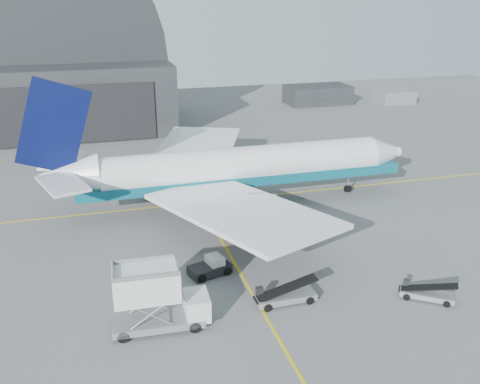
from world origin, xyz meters
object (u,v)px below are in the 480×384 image
object	(u,v)px
catering_truck	(156,299)
belt_loader_b	(426,293)
belt_loader_a	(285,296)
pushback_tug	(211,268)
airliner	(229,169)

from	to	relation	value
catering_truck	belt_loader_b	distance (m)	21.90
catering_truck	belt_loader_a	world-z (taller)	catering_truck
catering_truck	pushback_tug	world-z (taller)	catering_truck
airliner	belt_loader_a	distance (m)	22.22
pushback_tug	belt_loader_b	world-z (taller)	belt_loader_b
belt_loader_a	belt_loader_b	world-z (taller)	belt_loader_a
catering_truck	belt_loader_b	size ratio (longest dim) A/B	1.71
pushback_tug	belt_loader_b	xyz separation A→B (m)	(16.04, -8.92, -0.10)
catering_truck	pushback_tug	bearing A→B (deg)	53.15
catering_truck	pushback_tug	size ratio (longest dim) A/B	1.83
catering_truck	belt_loader_a	size ratio (longest dim) A/B	1.39
airliner	catering_truck	bearing A→B (deg)	-117.03
airliner	pushback_tug	bearing A→B (deg)	-110.39
airliner	belt_loader_a	xyz separation A→B (m)	(-1.12, -21.86, -3.84)
airliner	catering_truck	size ratio (longest dim) A/B	6.19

